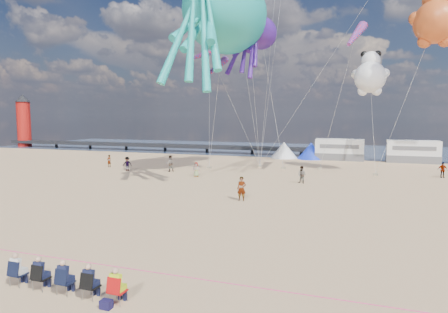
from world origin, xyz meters
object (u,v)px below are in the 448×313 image
sandbag_a (209,167)px  motorhome_1 (413,152)px  beachgoer_0 (196,169)px  kite_octopus_teal (226,13)px  lighthouse (24,124)px  beachgoer_1 (170,164)px  beachgoer_2 (127,164)px  beachgoer_3 (443,170)px  tent_blue (311,151)px  sandbag_e (260,166)px  tent_white (284,150)px  windsock_right (216,68)px  cooler_navy (106,304)px  kite_octopus_purple (260,33)px  sandbag_d (320,168)px  kite_panda (370,77)px  beachgoer_7 (302,175)px  beachgoer_5 (109,161)px  sandbag_c (376,174)px  windsock_left (209,52)px  motorhome_0 (340,149)px  windsock_mid (356,35)px  kite_teddy_orange (436,22)px  standing_person (242,189)px  spectator_row (66,276)px

sandbag_a → motorhome_1: bearing=31.6°
beachgoer_0 → kite_octopus_teal: kite_octopus_teal is taller
lighthouse → beachgoer_0: 55.00m
beachgoer_1 → kite_octopus_teal: (7.20, -1.43, 15.65)m
beachgoer_2 → beachgoer_3: (33.35, 6.44, -0.00)m
tent_blue → sandbag_e: tent_blue is taller
tent_white → tent_blue: bearing=0.0°
windsock_right → tent_blue: bearing=65.7°
tent_blue → cooler_navy: size_ratio=10.53×
beachgoer_2 → kite_octopus_purple: size_ratio=0.16×
tent_blue → beachgoer_3: (14.97, -13.21, -0.40)m
sandbag_d → kite_panda: 11.70m
kite_panda → windsock_right: bearing=168.1°
beachgoer_7 → cooler_navy: bearing=-77.0°
sandbag_e → kite_panda: kite_panda is taller
motorhome_1 → beachgoer_0: size_ratio=4.37×
beachgoer_1 → beachgoer_5: bearing=-44.2°
sandbag_c → sandbag_d: (-6.14, 3.04, 0.00)m
tent_white → windsock_left: size_ratio=0.64×
motorhome_0 → sandbag_a: bearing=-134.3°
motorhome_0 → beachgoer_0: motorhome_0 is taller
motorhome_0 → windsock_mid: windsock_mid is taller
tent_blue → beachgoer_1: 22.92m
beachgoer_3 → kite_teddy_orange: 14.66m
standing_person → windsock_mid: 20.59m
beachgoer_0 → beachgoer_7: 11.04m
motorhome_1 → beachgoer_7: (-11.62, -21.49, -0.68)m
standing_person → sandbag_d: (3.67, 19.71, -0.80)m
beachgoer_3 → beachgoer_1: bearing=-174.9°
motorhome_1 → beachgoer_5: (-35.83, -17.57, -0.74)m
lighthouse → standing_person: lighthouse is taller
tent_white → kite_teddy_orange: bearing=-42.4°
tent_white → beachgoer_5: 25.39m
sandbag_e → windsock_right: (-4.77, -2.78, 11.86)m
beachgoer_0 → kite_octopus_purple: kite_octopus_purple is taller
cooler_navy → windsock_left: bearing=106.2°
kite_panda → windsock_mid: windsock_mid is taller
lighthouse → standing_person: (56.73, -34.62, -3.59)m
tent_white → cooler_navy: 48.35m
beachgoer_2 → beachgoer_5: bearing=127.8°
tent_white → windsock_right: windsock_right is taller
cooler_navy → beachgoer_0: size_ratio=0.25×
sandbag_a → kite_octopus_teal: (3.99, -5.42, 16.46)m
lighthouse → standing_person: bearing=-31.4°
sandbag_c → windsock_mid: windsock_mid is taller
beachgoer_1 → kite_teddy_orange: 30.39m
spectator_row → beachgoer_1: 31.12m
beachgoer_1 → kite_octopus_purple: bearing=173.4°
kite_teddy_orange → windsock_left: 24.56m
beachgoer_0 → windsock_mid: size_ratio=0.23×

